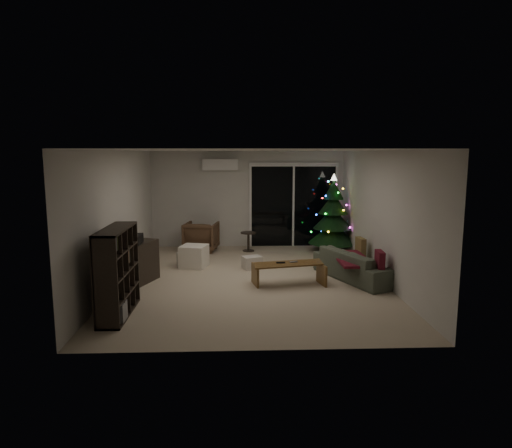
% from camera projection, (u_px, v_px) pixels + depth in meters
% --- Properties ---
extents(room, '(6.50, 7.51, 2.60)m').
position_uv_depth(room, '(270.00, 217.00, 10.25)').
color(room, beige).
rests_on(room, ground).
extents(bookshelf, '(0.37, 1.35, 1.34)m').
position_uv_depth(bookshelf, '(106.00, 272.00, 6.88)').
color(bookshelf, black).
rests_on(bookshelf, floor).
extents(media_cabinet, '(0.87, 1.34, 0.78)m').
position_uv_depth(media_cabinet, '(131.00, 265.00, 8.48)').
color(media_cabinet, black).
rests_on(media_cabinet, floor).
extents(stereo, '(0.40, 0.47, 0.17)m').
position_uv_depth(stereo, '(130.00, 240.00, 8.40)').
color(stereo, black).
rests_on(stereo, media_cabinet).
extents(armchair, '(0.91, 0.93, 0.73)m').
position_uv_depth(armchair, '(201.00, 237.00, 11.45)').
color(armchair, brown).
rests_on(armchair, floor).
extents(ottoman, '(0.64, 0.64, 0.48)m').
position_uv_depth(ottoman, '(194.00, 256.00, 9.86)').
color(ottoman, white).
rests_on(ottoman, floor).
extents(cardboard_box_a, '(0.49, 0.42, 0.30)m').
position_uv_depth(cardboard_box_a, '(187.00, 260.00, 9.89)').
color(cardboard_box_a, silver).
rests_on(cardboard_box_a, floor).
extents(cardboard_box_b, '(0.46, 0.41, 0.27)m').
position_uv_depth(cardboard_box_b, '(252.00, 262.00, 9.73)').
color(cardboard_box_b, silver).
rests_on(cardboard_box_b, floor).
extents(side_table, '(0.47, 0.47, 0.49)m').
position_uv_depth(side_table, '(248.00, 242.00, 11.44)').
color(side_table, black).
rests_on(side_table, floor).
extents(floor_lamp, '(0.25, 0.25, 1.56)m').
position_uv_depth(floor_lamp, '(213.00, 216.00, 12.14)').
color(floor_lamp, black).
rests_on(floor_lamp, floor).
extents(sofa, '(1.45, 2.08, 0.57)m').
position_uv_depth(sofa, '(356.00, 265.00, 8.90)').
color(sofa, '#50544C').
rests_on(sofa, floor).
extents(sofa_throw, '(0.61, 1.40, 0.05)m').
position_uv_depth(sofa_throw, '(352.00, 259.00, 8.88)').
color(sofa_throw, maroon).
rests_on(sofa_throw, sofa).
extents(cushion_a, '(0.14, 0.38, 0.37)m').
position_uv_depth(cushion_a, '(361.00, 247.00, 9.52)').
color(cushion_a, olive).
rests_on(cushion_a, sofa).
extents(cushion_b, '(0.14, 0.38, 0.37)m').
position_uv_depth(cushion_b, '(380.00, 261.00, 8.23)').
color(cushion_b, maroon).
rests_on(cushion_b, sofa).
extents(coffee_table, '(1.38, 0.71, 0.42)m').
position_uv_depth(coffee_table, '(289.00, 274.00, 8.53)').
color(coffee_table, brown).
rests_on(coffee_table, floor).
extents(remote_a, '(0.16, 0.05, 0.02)m').
position_uv_depth(remote_a, '(281.00, 263.00, 8.49)').
color(remote_a, black).
rests_on(remote_a, coffee_table).
extents(remote_b, '(0.16, 0.09, 0.02)m').
position_uv_depth(remote_b, '(294.00, 262.00, 8.55)').
color(remote_b, slate).
rests_on(remote_b, coffee_table).
extents(christmas_tree, '(1.58, 1.58, 1.94)m').
position_uv_depth(christmas_tree, '(333.00, 213.00, 11.26)').
color(christmas_tree, '#18401C').
rests_on(christmas_tree, floor).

